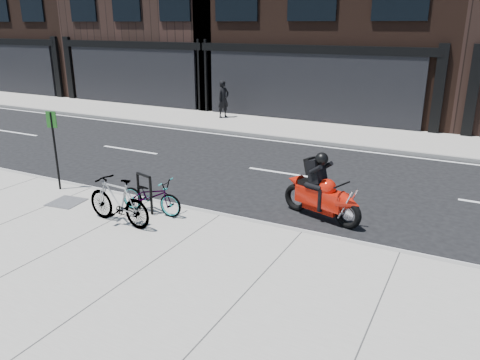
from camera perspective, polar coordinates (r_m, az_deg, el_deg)
The scene contains 10 objects.
ground at distance 12.48m, azimuth 2.07°, elevation -1.68°, with size 120.00×120.00×0.00m, color black.
sidewalk_near at distance 8.61m, azimuth -12.68°, elevation -11.50°, with size 60.00×6.00×0.13m, color gray.
sidewalk_far at distance 19.48m, azimuth 11.96°, elevation 5.56°, with size 60.00×3.50×0.13m, color gray.
bike_rack at distance 11.00m, azimuth -11.57°, elevation -1.16°, with size 0.53×0.20×0.92m.
bicycle_front at distance 10.94m, azimuth -10.79°, elevation -1.90°, with size 0.56×1.61×0.85m, color gray.
bicycle_rear at distance 10.48m, azimuth -14.63°, elevation -2.47°, with size 0.50×1.77×1.06m, color gray.
motorcycle at distance 10.79m, azimuth 10.31°, elevation -1.63°, with size 2.06×1.01×1.59m.
pedestrian at distance 21.95m, azimuth -2.04°, elevation 9.83°, with size 0.63×0.41×1.71m, color black.
utility_grate at distance 12.28m, azimuth -20.39°, elevation -2.54°, with size 0.75×0.75×0.01m, color #57575A.
sign_post at distance 12.99m, azimuth -21.68°, elevation 4.14°, with size 0.28×0.09×2.08m.
Camera 1 is at (4.99, -10.59, 4.31)m, focal length 35.00 mm.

